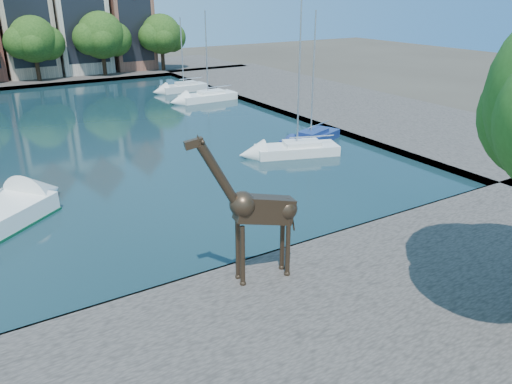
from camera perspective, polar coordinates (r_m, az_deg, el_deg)
ground at (r=20.22m, az=-4.34°, el=-9.78°), size 160.00×160.00×0.00m
water_basin at (r=41.49m, az=-19.97°, el=5.91°), size 38.00×50.00×0.08m
near_quay at (r=15.40m, az=8.64°, el=-20.67°), size 50.00×14.00×0.50m
far_quay at (r=72.53m, az=-25.76°, el=11.69°), size 60.00×16.00×0.50m
right_quay at (r=52.22m, az=8.05°, el=10.36°), size 14.00×52.00×0.50m
townhouse_east_inner at (r=72.07m, az=-25.15°, el=17.79°), size 5.94×9.18×15.79m
townhouse_east_mid at (r=73.22m, az=-19.94°, el=18.84°), size 6.43×9.18×16.65m
townhouse_east_end at (r=74.97m, az=-14.76°, el=18.67°), size 5.44×9.18×14.43m
far_tree_mid_east at (r=66.82m, az=-24.01°, el=15.51°), size 7.02×5.40×7.52m
far_tree_east at (r=68.44m, az=-17.19°, el=16.59°), size 7.54×5.80×7.84m
far_tree_far_east at (r=70.95m, az=-10.70°, el=17.19°), size 6.76×5.20×7.36m
giraffe_statue at (r=17.93m, az=0.07°, el=-2.06°), size 4.01×1.07×5.73m
sailboat_right_a at (r=34.59m, az=4.70°, el=5.11°), size 5.98×3.70×10.37m
sailboat_right_b at (r=37.45m, az=6.27°, el=6.33°), size 5.83×3.78×9.35m
sailboat_right_c at (r=52.51m, az=-5.50°, el=10.94°), size 5.92×2.18×8.78m
sailboat_right_d at (r=57.96m, az=-8.26°, el=11.88°), size 5.31×2.11×7.91m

